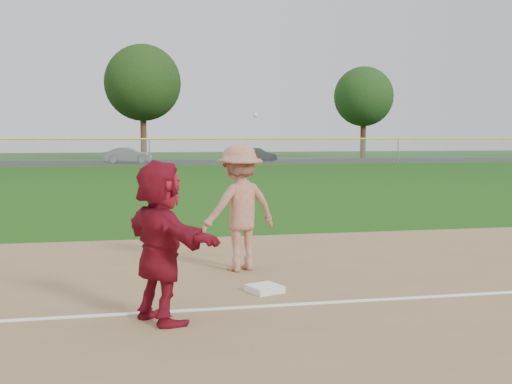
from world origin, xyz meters
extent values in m
plane|color=#1A4A0E|center=(0.00, 0.00, 0.00)|extent=(160.00, 160.00, 0.00)
cube|color=white|center=(0.00, -0.80, 0.03)|extent=(60.00, 0.10, 0.01)
cube|color=black|center=(0.00, 46.00, 0.01)|extent=(120.00, 10.00, 0.01)
cube|color=white|center=(-0.21, -0.05, 0.07)|extent=(0.55, 0.55, 0.10)
imported|color=maroon|center=(-1.72, -1.20, 0.98)|extent=(1.31, 1.85, 1.92)
imported|color=#5A5D61|center=(-1.49, 45.06, 0.65)|extent=(3.98, 1.77, 1.27)
imported|color=black|center=(9.52, 46.29, 0.60)|extent=(4.40, 3.13, 1.18)
imported|color=#949496|center=(-0.27, 1.50, 1.05)|extent=(1.51, 1.18, 2.05)
sphere|color=silver|center=(-0.16, 0.79, 2.53)|extent=(0.08, 0.08, 0.08)
plane|color=#999EA0|center=(0.00, 40.00, 1.00)|extent=(110.00, 0.00, 110.00)
cylinder|color=yellow|center=(0.00, 40.00, 2.00)|extent=(110.00, 0.12, 0.12)
cylinder|color=gray|center=(0.00, 40.00, 1.00)|extent=(0.08, 0.08, 2.00)
cylinder|color=gray|center=(20.00, 40.00, 1.00)|extent=(0.08, 0.08, 2.00)
cylinder|color=#3E2916|center=(0.00, 51.50, 2.05)|extent=(0.56, 0.56, 4.10)
sphere|color=#18320F|center=(0.00, 51.50, 7.08)|extent=(7.00, 7.00, 7.00)
cylinder|color=#372114|center=(22.00, 52.80, 1.82)|extent=(0.56, 0.56, 3.64)
sphere|color=#173710|center=(22.00, 52.80, 6.19)|extent=(6.00, 6.00, 6.00)
camera|label=1|loc=(-2.17, -8.70, 2.21)|focal=45.00mm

